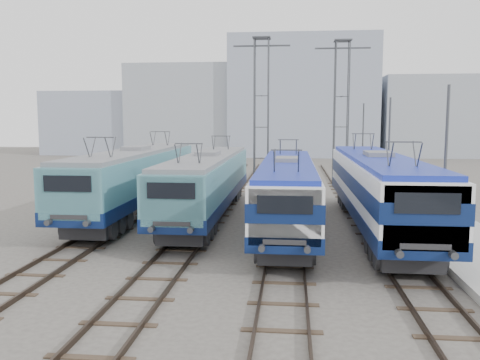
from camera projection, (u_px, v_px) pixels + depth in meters
name	position (u px, v px, depth m)	size (l,w,h in m)	color
ground	(227.00, 265.00, 19.69)	(160.00, 160.00, 0.00)	#514C47
platform	(439.00, 225.00, 26.55)	(4.00, 70.00, 0.30)	#9E9E99
locomotive_far_left	(135.00, 175.00, 30.08)	(2.97, 18.77, 3.53)	#0A1A46
locomotive_center_left	(207.00, 180.00, 28.60)	(2.81, 17.77, 3.34)	#0A1A46
locomotive_center_right	(287.00, 188.00, 25.56)	(2.74, 17.32, 3.26)	#0A1A46
locomotive_far_right	(378.00, 185.00, 25.21)	(2.97, 18.78, 3.53)	#0A1A46
catenary_tower_west	(261.00, 107.00, 40.63)	(4.50, 1.20, 12.00)	#3F4247
catenary_tower_east	(341.00, 107.00, 41.96)	(4.50, 1.20, 12.00)	#3F4247
mast_front	(445.00, 173.00, 20.39)	(0.12, 0.12, 7.00)	#3F4247
mast_mid	(389.00, 153.00, 32.24)	(0.12, 0.12, 7.00)	#3F4247
mast_rear	(363.00, 144.00, 44.09)	(0.12, 0.12, 7.00)	#3F4247
building_west	(189.00, 111.00, 81.51)	(18.00, 12.00, 14.00)	#979FAA
building_center	(302.00, 98.00, 79.46)	(22.00, 14.00, 18.00)	#929CB1
building_east	(433.00, 117.00, 77.81)	(16.00, 12.00, 12.00)	#979FAA
building_far_west	(94.00, 123.00, 83.36)	(14.00, 10.00, 10.00)	#929CB1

